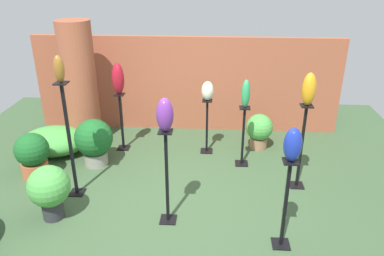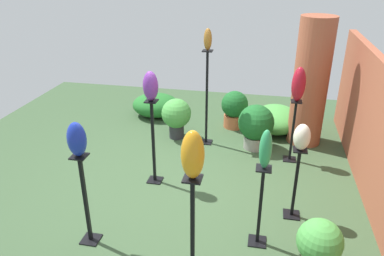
{
  "view_description": "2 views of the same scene",
  "coord_description": "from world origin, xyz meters",
  "px_view_note": "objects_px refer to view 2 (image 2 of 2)",
  "views": [
    {
      "loc": [
        0.55,
        -4.13,
        2.94
      ],
      "look_at": [
        0.25,
        0.31,
        0.96
      ],
      "focal_mm": 35.0,
      "sensor_mm": 36.0,
      "label": 1
    },
    {
      "loc": [
        4.35,
        1.07,
        2.91
      ],
      "look_at": [
        -0.27,
        0.12,
        0.75
      ],
      "focal_mm": 35.0,
      "sensor_mm": 36.0,
      "label": 2
    }
  ],
  "objects_px": {
    "pedestal_ivory": "(295,187)",
    "pedestal_violet": "(154,146)",
    "art_vase_amber": "(193,155)",
    "pedestal_amber": "(193,240)",
    "art_vase_ruby": "(299,84)",
    "pedestal_cobalt": "(86,204)",
    "art_vase_jade": "(266,149)",
    "potted_plant_near_pillar": "(234,108)",
    "pedestal_bronze": "(207,102)",
    "art_vase_violet": "(151,86)",
    "potted_plant_mid_right": "(256,125)",
    "potted_plant_mid_left": "(176,115)",
    "art_vase_cobalt": "(77,139)",
    "brick_pillar": "(311,83)",
    "art_vase_bronze": "(208,39)",
    "pedestal_ruby": "(292,134)",
    "art_vase_ivory": "(302,137)",
    "pedestal_jade": "(260,210)",
    "potted_plant_front_right": "(319,245)"
  },
  "relations": [
    {
      "from": "pedestal_violet",
      "to": "art_vase_cobalt",
      "type": "distance_m",
      "value": 1.55
    },
    {
      "from": "pedestal_ruby",
      "to": "potted_plant_near_pillar",
      "type": "distance_m",
      "value": 1.48
    },
    {
      "from": "art_vase_bronze",
      "to": "pedestal_ruby",
      "type": "bearing_deg",
      "value": 76.69
    },
    {
      "from": "art_vase_bronze",
      "to": "art_vase_ruby",
      "type": "distance_m",
      "value": 1.52
    },
    {
      "from": "pedestal_cobalt",
      "to": "pedestal_amber",
      "type": "relative_size",
      "value": 0.88
    },
    {
      "from": "potted_plant_near_pillar",
      "to": "pedestal_violet",
      "type": "bearing_deg",
      "value": -23.45
    },
    {
      "from": "pedestal_jade",
      "to": "art_vase_violet",
      "type": "xyz_separation_m",
      "value": [
        -0.99,
        -1.49,
        0.98
      ]
    },
    {
      "from": "pedestal_bronze",
      "to": "art_vase_violet",
      "type": "height_order",
      "value": "art_vase_violet"
    },
    {
      "from": "pedestal_ivory",
      "to": "pedestal_violet",
      "type": "bearing_deg",
      "value": -102.65
    },
    {
      "from": "pedestal_cobalt",
      "to": "pedestal_jade",
      "type": "distance_m",
      "value": 1.88
    },
    {
      "from": "art_vase_violet",
      "to": "potted_plant_near_pillar",
      "type": "relative_size",
      "value": 0.56
    },
    {
      "from": "pedestal_cobalt",
      "to": "potted_plant_mid_left",
      "type": "distance_m",
      "value": 2.79
    },
    {
      "from": "pedestal_amber",
      "to": "pedestal_ivory",
      "type": "bearing_deg",
      "value": 143.39
    },
    {
      "from": "pedestal_bronze",
      "to": "art_vase_violet",
      "type": "relative_size",
      "value": 4.08
    },
    {
      "from": "pedestal_ruby",
      "to": "art_vase_jade",
      "type": "height_order",
      "value": "art_vase_jade"
    },
    {
      "from": "pedestal_amber",
      "to": "potted_plant_near_pillar",
      "type": "distance_m",
      "value": 3.85
    },
    {
      "from": "brick_pillar",
      "to": "potted_plant_front_right",
      "type": "bearing_deg",
      "value": -1.29
    },
    {
      "from": "pedestal_ruby",
      "to": "art_vase_amber",
      "type": "height_order",
      "value": "art_vase_amber"
    },
    {
      "from": "art_vase_cobalt",
      "to": "potted_plant_front_right",
      "type": "relative_size",
      "value": 0.6
    },
    {
      "from": "brick_pillar",
      "to": "art_vase_bronze",
      "type": "bearing_deg",
      "value": -76.35
    },
    {
      "from": "art_vase_amber",
      "to": "pedestal_violet",
      "type": "bearing_deg",
      "value": -152.66
    },
    {
      "from": "art_vase_amber",
      "to": "potted_plant_mid_left",
      "type": "relative_size",
      "value": 0.61
    },
    {
      "from": "brick_pillar",
      "to": "pedestal_jade",
      "type": "xyz_separation_m",
      "value": [
        2.73,
        -0.66,
        -0.62
      ]
    },
    {
      "from": "pedestal_violet",
      "to": "art_vase_violet",
      "type": "bearing_deg",
      "value": -90.45
    },
    {
      "from": "potted_plant_mid_right",
      "to": "art_vase_violet",
      "type": "bearing_deg",
      "value": -45.56
    },
    {
      "from": "art_vase_amber",
      "to": "potted_plant_front_right",
      "type": "height_order",
      "value": "art_vase_amber"
    },
    {
      "from": "pedestal_ruby",
      "to": "art_vase_ivory",
      "type": "xyz_separation_m",
      "value": [
        1.43,
        -0.02,
        0.63
      ]
    },
    {
      "from": "art_vase_ruby",
      "to": "pedestal_cobalt",
      "type": "bearing_deg",
      "value": -43.91
    },
    {
      "from": "brick_pillar",
      "to": "potted_plant_near_pillar",
      "type": "xyz_separation_m",
      "value": [
        -0.36,
        -1.24,
        -0.68
      ]
    },
    {
      "from": "pedestal_ruby",
      "to": "art_vase_ruby",
      "type": "xyz_separation_m",
      "value": [
        0.0,
        -0.0,
        0.8
      ]
    },
    {
      "from": "potted_plant_mid_right",
      "to": "brick_pillar",
      "type": "bearing_deg",
      "value": 117.51
    },
    {
      "from": "art_vase_jade",
      "to": "potted_plant_near_pillar",
      "type": "height_order",
      "value": "art_vase_jade"
    },
    {
      "from": "pedestal_jade",
      "to": "pedestal_cobalt",
      "type": "bearing_deg",
      "value": -79.43
    },
    {
      "from": "pedestal_bronze",
      "to": "pedestal_violet",
      "type": "distance_m",
      "value": 1.44
    },
    {
      "from": "pedestal_ivory",
      "to": "pedestal_violet",
      "type": "distance_m",
      "value": 1.94
    },
    {
      "from": "art_vase_ivory",
      "to": "potted_plant_near_pillar",
      "type": "height_order",
      "value": "art_vase_ivory"
    },
    {
      "from": "art_vase_jade",
      "to": "potted_plant_front_right",
      "type": "bearing_deg",
      "value": 62.09
    },
    {
      "from": "art_vase_ruby",
      "to": "potted_plant_mid_left",
      "type": "distance_m",
      "value": 2.15
    },
    {
      "from": "brick_pillar",
      "to": "pedestal_jade",
      "type": "bearing_deg",
      "value": -13.65
    },
    {
      "from": "brick_pillar",
      "to": "pedestal_ruby",
      "type": "xyz_separation_m",
      "value": [
        0.73,
        -0.25,
        -0.61
      ]
    },
    {
      "from": "pedestal_ivory",
      "to": "art_vase_bronze",
      "type": "bearing_deg",
      "value": -142.07
    },
    {
      "from": "art_vase_ivory",
      "to": "potted_plant_near_pillar",
      "type": "relative_size",
      "value": 0.45
    },
    {
      "from": "art_vase_cobalt",
      "to": "potted_plant_mid_right",
      "type": "bearing_deg",
      "value": 147.43
    },
    {
      "from": "potted_plant_mid_right",
      "to": "potted_plant_mid_left",
      "type": "relative_size",
      "value": 1.06
    },
    {
      "from": "art_vase_amber",
      "to": "brick_pillar",
      "type": "bearing_deg",
      "value": 160.25
    },
    {
      "from": "pedestal_violet",
      "to": "pedestal_jade",
      "type": "xyz_separation_m",
      "value": [
        0.99,
        1.49,
        -0.12
      ]
    },
    {
      "from": "art_vase_ruby",
      "to": "art_vase_jade",
      "type": "height_order",
      "value": "art_vase_ruby"
    },
    {
      "from": "art_vase_ivory",
      "to": "potted_plant_mid_right",
      "type": "bearing_deg",
      "value": -162.5
    },
    {
      "from": "pedestal_bronze",
      "to": "pedestal_amber",
      "type": "xyz_separation_m",
      "value": [
        3.08,
        0.39,
        -0.18
      ]
    },
    {
      "from": "art_vase_ivory",
      "to": "potted_plant_front_right",
      "type": "bearing_deg",
      "value": 12.71
    }
  ]
}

